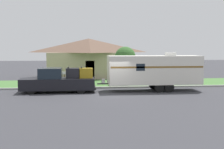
# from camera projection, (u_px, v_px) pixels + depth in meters

# --- Properties ---
(ground_plane) EXTENTS (120.00, 120.00, 0.00)m
(ground_plane) POSITION_uv_depth(u_px,v_px,m) (114.00, 95.00, 23.97)
(ground_plane) COLOR #38383D
(curb_strip) EXTENTS (80.00, 0.30, 0.14)m
(curb_strip) POSITION_uv_depth(u_px,v_px,m) (109.00, 87.00, 27.68)
(curb_strip) COLOR #999993
(curb_strip) RESTS_ON ground_plane
(lawn_strip) EXTENTS (80.00, 7.00, 0.03)m
(lawn_strip) POSITION_uv_depth(u_px,v_px,m) (106.00, 83.00, 31.30)
(lawn_strip) COLOR #477538
(lawn_strip) RESTS_ON ground_plane
(house_across_street) EXTENTS (10.39, 7.83, 4.68)m
(house_across_street) POSITION_uv_depth(u_px,v_px,m) (89.00, 57.00, 38.49)
(house_across_street) COLOR tan
(house_across_street) RESTS_ON ground_plane
(pickup_truck) EXTENTS (6.01, 2.03, 2.06)m
(pickup_truck) POSITION_uv_depth(u_px,v_px,m) (58.00, 81.00, 25.12)
(pickup_truck) COLOR black
(pickup_truck) RESTS_ON ground_plane
(travel_trailer) EXTENTS (8.59, 2.31, 3.21)m
(travel_trailer) POSITION_uv_depth(u_px,v_px,m) (154.00, 70.00, 25.91)
(travel_trailer) COLOR black
(travel_trailer) RESTS_ON ground_plane
(mailbox) EXTENTS (0.48, 0.20, 1.41)m
(mailbox) POSITION_uv_depth(u_px,v_px,m) (64.00, 75.00, 28.27)
(mailbox) COLOR brown
(mailbox) RESTS_ON ground_plane
(tree_in_yard) EXTENTS (2.01, 2.01, 3.69)m
(tree_in_yard) POSITION_uv_depth(u_px,v_px,m) (125.00, 57.00, 30.06)
(tree_in_yard) COLOR brown
(tree_in_yard) RESTS_ON ground_plane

